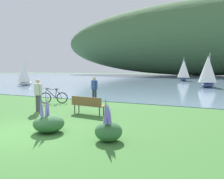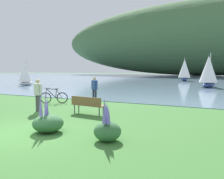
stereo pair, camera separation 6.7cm
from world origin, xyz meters
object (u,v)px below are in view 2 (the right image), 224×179
(sailboat_nearest_to_shore, at_px, (25,74))
(sailboat_mid_bay, at_px, (209,71))
(bicycle_leaning_near_bench, at_px, (54,97))
(sailboat_toward_hillside, at_px, (184,70))
(person_on_the_grass, at_px, (38,93))
(park_bench_near_camera, at_px, (87,104))
(person_at_shoreline, at_px, (95,88))

(sailboat_nearest_to_shore, xyz_separation_m, sailboat_mid_bay, (21.97, 6.96, 0.37))
(bicycle_leaning_near_bench, distance_m, sailboat_toward_hillside, 31.95)
(bicycle_leaning_near_bench, bearing_deg, sailboat_toward_hillside, 84.75)
(bicycle_leaning_near_bench, xyz_separation_m, person_on_the_grass, (1.26, -2.73, 0.58))
(bicycle_leaning_near_bench, height_order, sailboat_mid_bay, sailboat_mid_bay)
(person_on_the_grass, xyz_separation_m, sailboat_toward_hillside, (1.66, 34.50, 1.04))
(person_on_the_grass, height_order, sailboat_toward_hillside, sailboat_toward_hillside)
(park_bench_near_camera, height_order, person_at_shoreline, person_at_shoreline)
(person_on_the_grass, distance_m, sailboat_mid_bay, 21.77)
(person_at_shoreline, bearing_deg, park_bench_near_camera, -64.37)
(sailboat_mid_bay, bearing_deg, bicycle_leaning_near_bench, -113.80)
(park_bench_near_camera, bearing_deg, person_on_the_grass, -167.56)
(park_bench_near_camera, distance_m, sailboat_toward_hillside, 33.97)
(sailboat_toward_hillside, bearing_deg, park_bench_near_camera, -88.33)
(person_at_shoreline, bearing_deg, sailboat_nearest_to_shore, 149.69)
(sailboat_toward_hillside, bearing_deg, sailboat_mid_bay, -70.05)
(person_at_shoreline, bearing_deg, sailboat_mid_bay, 70.54)
(bicycle_leaning_near_bench, bearing_deg, person_at_shoreline, 36.20)
(person_at_shoreline, xyz_separation_m, person_on_the_grass, (-0.86, -4.29, 0.00))
(bicycle_leaning_near_bench, distance_m, sailboat_nearest_to_shore, 17.89)
(person_on_the_grass, relative_size, sailboat_mid_bay, 0.42)
(person_at_shoreline, distance_m, sailboat_nearest_to_shore, 18.75)
(sailboat_mid_bay, bearing_deg, sailboat_nearest_to_shore, -162.43)
(person_on_the_grass, bearing_deg, sailboat_nearest_to_shore, 138.08)
(park_bench_near_camera, xyz_separation_m, bicycle_leaning_near_bench, (-3.91, 2.15, -0.12))
(sailboat_mid_bay, relative_size, sailboat_toward_hillside, 0.97)
(person_on_the_grass, relative_size, sailboat_nearest_to_shore, 0.52)
(park_bench_near_camera, bearing_deg, bicycle_leaning_near_bench, 151.17)
(bicycle_leaning_near_bench, height_order, person_on_the_grass, person_on_the_grass)
(person_on_the_grass, xyz_separation_m, sailboat_mid_bay, (6.66, 20.71, 0.98))
(bicycle_leaning_near_bench, height_order, person_at_shoreline, person_at_shoreline)
(person_at_shoreline, distance_m, sailboat_toward_hillside, 30.24)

